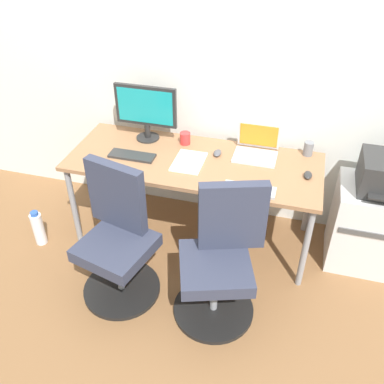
# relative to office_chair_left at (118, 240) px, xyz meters

# --- Properties ---
(ground_plane) EXTENTS (5.28, 5.28, 0.00)m
(ground_plane) POSITION_rel_office_chair_left_xyz_m (0.35, 0.65, -0.42)
(ground_plane) COLOR brown
(back_wall) EXTENTS (4.40, 0.04, 2.60)m
(back_wall) POSITION_rel_office_chair_left_xyz_m (0.35, 1.08, 0.88)
(back_wall) COLOR silver
(back_wall) RESTS_ON ground
(desk) EXTENTS (1.84, 0.72, 0.72)m
(desk) POSITION_rel_office_chair_left_xyz_m (0.35, 0.65, 0.24)
(desk) COLOR #996B47
(desk) RESTS_ON ground
(office_chair_left) EXTENTS (0.54, 0.54, 0.94)m
(office_chair_left) POSITION_rel_office_chair_left_xyz_m (0.00, 0.00, 0.00)
(office_chair_left) COLOR black
(office_chair_left) RESTS_ON ground
(office_chair_right) EXTENTS (0.56, 0.56, 0.94)m
(office_chair_right) POSITION_rel_office_chair_left_xyz_m (0.70, -0.00, 0.00)
(office_chair_right) COLOR black
(office_chair_right) RESTS_ON ground
(side_cabinet) EXTENTS (0.58, 0.46, 0.65)m
(side_cabinet) POSITION_rel_office_chair_left_xyz_m (1.68, 0.73, -0.10)
(side_cabinet) COLOR silver
(side_cabinet) RESTS_ON ground
(water_bottle_on_floor) EXTENTS (0.09, 0.09, 0.31)m
(water_bottle_on_floor) POSITION_rel_office_chair_left_xyz_m (-0.81, 0.23, -0.28)
(water_bottle_on_floor) COLOR white
(water_bottle_on_floor) RESTS_ON ground
(desktop_monitor) EXTENTS (0.48, 0.18, 0.43)m
(desktop_monitor) POSITION_rel_office_chair_left_xyz_m (-0.09, 0.86, 0.55)
(desktop_monitor) COLOR #262626
(desktop_monitor) RESTS_ON desk
(open_laptop) EXTENTS (0.31, 0.26, 0.23)m
(open_laptop) POSITION_rel_office_chair_left_xyz_m (0.77, 0.85, 0.35)
(open_laptop) COLOR silver
(open_laptop) RESTS_ON desk
(keyboard_by_monitor) EXTENTS (0.34, 0.12, 0.02)m
(keyboard_by_monitor) POSITION_rel_office_chair_left_xyz_m (-0.10, 0.57, 0.30)
(keyboard_by_monitor) COLOR #2D2D2D
(keyboard_by_monitor) RESTS_ON desk
(keyboard_by_laptop) EXTENTS (0.34, 0.12, 0.02)m
(keyboard_by_laptop) POSITION_rel_office_chair_left_xyz_m (0.80, 0.38, 0.30)
(keyboard_by_laptop) COLOR #B7B7B7
(keyboard_by_laptop) RESTS_ON desk
(mouse_by_monitor) EXTENTS (0.06, 0.10, 0.03)m
(mouse_by_monitor) POSITION_rel_office_chair_left_xyz_m (1.16, 0.65, 0.31)
(mouse_by_monitor) COLOR #2D2D2D
(mouse_by_monitor) RESTS_ON desk
(mouse_by_laptop) EXTENTS (0.06, 0.10, 0.03)m
(mouse_by_laptop) POSITION_rel_office_chair_left_xyz_m (0.50, 0.76, 0.31)
(mouse_by_laptop) COLOR #515156
(mouse_by_laptop) RESTS_ON desk
(coffee_mug) EXTENTS (0.08, 0.08, 0.09)m
(coffee_mug) POSITION_rel_office_chair_left_xyz_m (0.22, 0.86, 0.34)
(coffee_mug) COLOR red
(coffee_mug) RESTS_ON desk
(pen_cup) EXTENTS (0.07, 0.07, 0.10)m
(pen_cup) POSITION_rel_office_chair_left_xyz_m (1.14, 0.94, 0.35)
(pen_cup) COLOR slate
(pen_cup) RESTS_ON desk
(paper_pile) EXTENTS (0.21, 0.30, 0.01)m
(paper_pile) POSITION_rel_office_chair_left_xyz_m (0.32, 0.61, 0.30)
(paper_pile) COLOR white
(paper_pile) RESTS_ON desk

